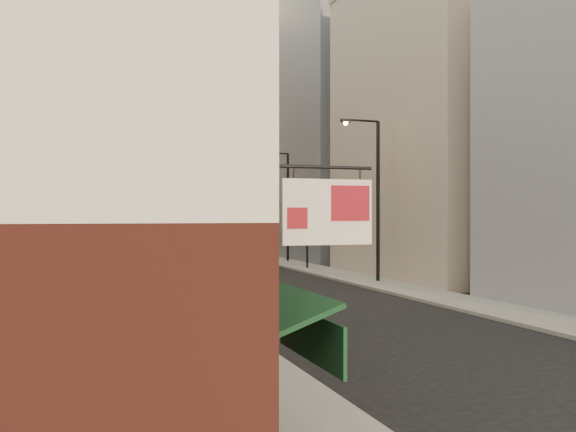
{
  "coord_description": "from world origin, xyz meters",
  "views": [
    {
      "loc": [
        -10.56,
        -6.94,
        4.1
      ],
      "look_at": [
        -1.22,
        20.69,
        4.05
      ],
      "focal_mm": 40.0,
      "sensor_mm": 36.0,
      "label": 1
    }
  ],
  "objects_px": {
    "streetlamp_far": "(285,200)",
    "traffic_light_left": "(127,223)",
    "clock_tower": "(138,125)",
    "streetlamp_mid": "(374,190)",
    "white_tower": "(231,108)",
    "traffic_light_right": "(307,220)"
  },
  "relations": [
    {
      "from": "white_tower",
      "to": "traffic_light_left",
      "type": "height_order",
      "value": "white_tower"
    },
    {
      "from": "white_tower",
      "to": "streetlamp_mid",
      "type": "xyz_separation_m",
      "value": [
        -3.4,
        -50.29,
        -13.03
      ]
    },
    {
      "from": "streetlamp_far",
      "to": "traffic_light_left",
      "type": "relative_size",
      "value": 1.89
    },
    {
      "from": "clock_tower",
      "to": "white_tower",
      "type": "height_order",
      "value": "clock_tower"
    },
    {
      "from": "traffic_light_left",
      "to": "traffic_light_right",
      "type": "relative_size",
      "value": 1.0
    },
    {
      "from": "clock_tower",
      "to": "traffic_light_right",
      "type": "xyz_separation_m",
      "value": [
        7.17,
        -53.96,
        -13.88
      ]
    },
    {
      "from": "clock_tower",
      "to": "streetlamp_mid",
      "type": "relative_size",
      "value": 4.6
    },
    {
      "from": "traffic_light_left",
      "to": "traffic_light_right",
      "type": "bearing_deg",
      "value": 148.35
    },
    {
      "from": "traffic_light_left",
      "to": "streetlamp_mid",
      "type": "bearing_deg",
      "value": 114.85
    },
    {
      "from": "streetlamp_mid",
      "to": "traffic_light_left",
      "type": "height_order",
      "value": "streetlamp_mid"
    },
    {
      "from": "traffic_light_right",
      "to": "clock_tower",
      "type": "bearing_deg",
      "value": -89.9
    },
    {
      "from": "streetlamp_far",
      "to": "traffic_light_right",
      "type": "relative_size",
      "value": 1.89
    },
    {
      "from": "clock_tower",
      "to": "traffic_light_left",
      "type": "xyz_separation_m",
      "value": [
        -5.77,
        -51.76,
        -14.09
      ]
    },
    {
      "from": "white_tower",
      "to": "streetlamp_mid",
      "type": "distance_m",
      "value": 52.06
    },
    {
      "from": "clock_tower",
      "to": "traffic_light_right",
      "type": "height_order",
      "value": "clock_tower"
    },
    {
      "from": "streetlamp_mid",
      "to": "streetlamp_far",
      "type": "distance_m",
      "value": 17.79
    },
    {
      "from": "streetlamp_mid",
      "to": "white_tower",
      "type": "bearing_deg",
      "value": 83.68
    },
    {
      "from": "streetlamp_mid",
      "to": "traffic_light_left",
      "type": "distance_m",
      "value": 18.44
    },
    {
      "from": "streetlamp_far",
      "to": "traffic_light_left",
      "type": "xyz_separation_m",
      "value": [
        -13.68,
        -5.26,
        -1.86
      ]
    },
    {
      "from": "streetlamp_far",
      "to": "traffic_light_left",
      "type": "height_order",
      "value": "streetlamp_far"
    },
    {
      "from": "white_tower",
      "to": "streetlamp_far",
      "type": "bearing_deg",
      "value": -95.44
    },
    {
      "from": "clock_tower",
      "to": "traffic_light_left",
      "type": "bearing_deg",
      "value": -96.36
    }
  ]
}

